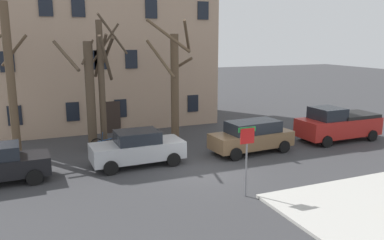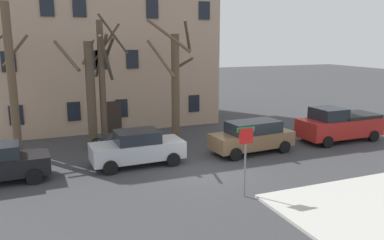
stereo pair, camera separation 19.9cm
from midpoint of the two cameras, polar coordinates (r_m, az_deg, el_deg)
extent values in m
plane|color=#38383A|center=(18.21, 2.54, -7.60)|extent=(120.00, 120.00, 0.00)
cube|color=tan|center=(29.50, -12.75, 9.16)|extent=(14.94, 8.34, 9.60)
cube|color=#2D231E|center=(25.76, -11.45, 0.43)|extent=(1.10, 0.12, 2.10)
cube|color=black|center=(25.31, -24.48, 0.65)|extent=(0.80, 0.08, 1.20)
cube|color=black|center=(25.36, -16.94, 1.23)|extent=(0.80, 0.08, 1.20)
cube|color=black|center=(25.78, -10.21, 1.73)|extent=(0.80, 0.08, 1.20)
cube|color=black|center=(27.28, 0.52, 2.48)|extent=(0.80, 0.08, 1.20)
cube|color=black|center=(24.94, -25.42, 7.85)|extent=(0.80, 0.08, 1.20)
cube|color=black|center=(25.16, -13.95, 8.67)|extent=(0.80, 0.08, 1.20)
cube|color=black|center=(25.21, -13.04, 8.72)|extent=(0.80, 0.08, 1.20)
cube|color=black|center=(25.60, -8.64, 8.93)|extent=(0.80, 0.08, 1.20)
cube|color=black|center=(24.96, -20.56, 15.61)|extent=(0.80, 0.08, 1.20)
cube|color=black|center=(25.09, -16.18, 15.87)|extent=(0.80, 0.08, 1.20)
cube|color=black|center=(26.00, -5.70, 16.11)|extent=(0.80, 0.08, 1.20)
cube|color=black|center=(27.27, 2.06, 15.97)|extent=(0.80, 0.08, 1.20)
cylinder|color=brown|center=(22.20, -25.00, 5.39)|extent=(0.44, 0.44, 7.97)
cylinder|color=brown|center=(22.74, -24.56, 9.38)|extent=(1.47, 0.74, 1.71)
cylinder|color=#4C3D2D|center=(21.69, -14.53, 3.36)|extent=(0.50, 0.50, 5.98)
cylinder|color=#4C3D2D|center=(21.20, -12.37, 8.92)|extent=(1.06, 1.90, 2.50)
cylinder|color=#4C3D2D|center=(20.91, -17.90, 9.13)|extent=(1.12, 2.48, 1.52)
cylinder|color=#4C3D2D|center=(21.72, -12.04, 10.13)|extent=(0.34, 2.26, 1.50)
cylinder|color=#4C3D2D|center=(21.81, -13.10, 9.25)|extent=(0.67, 1.57, 2.39)
cylinder|color=#4C3D2D|center=(21.72, -12.94, 4.92)|extent=(0.35, 0.35, 7.09)
cylinder|color=#4C3D2D|center=(22.40, -12.60, 10.79)|extent=(1.70, 0.88, 2.42)
cylinder|color=#4C3D2D|center=(20.85, -11.35, 12.37)|extent=(1.80, 1.29, 2.10)
cylinder|color=#4C3D2D|center=(21.89, -14.91, 9.78)|extent=(0.93, 1.33, 1.32)
cylinder|color=brown|center=(23.17, -2.23, 4.77)|extent=(0.49, 0.49, 6.39)
cylinder|color=brown|center=(21.80, -3.20, 12.41)|extent=(2.19, 1.63, 1.90)
cylinder|color=brown|center=(23.76, -1.41, 8.16)|extent=(1.29, 1.31, 1.05)
cylinder|color=brown|center=(22.25, -4.39, 9.09)|extent=(1.12, 2.23, 2.13)
cylinder|color=brown|center=(22.84, -0.43, 12.41)|extent=(1.01, 1.46, 1.83)
cylinder|color=black|center=(17.79, -22.11, -7.84)|extent=(0.69, 0.24, 0.68)
cylinder|color=black|center=(19.42, -22.28, -6.20)|extent=(0.69, 0.24, 0.68)
cube|color=#B7BABF|center=(19.05, -7.81, -4.50)|extent=(4.54, 1.90, 0.83)
cube|color=#1E232B|center=(18.86, -7.87, -2.45)|extent=(2.10, 1.63, 0.58)
cylinder|color=black|center=(18.00, -11.72, -6.95)|extent=(0.68, 0.24, 0.68)
cylinder|color=black|center=(19.68, -12.79, -5.35)|extent=(0.68, 0.24, 0.68)
cylinder|color=black|center=(18.79, -2.51, -5.88)|extent=(0.68, 0.24, 0.68)
cylinder|color=black|center=(20.41, -4.30, -4.45)|extent=(0.68, 0.24, 0.68)
cube|color=brown|center=(21.14, 9.13, -2.91)|extent=(4.70, 2.04, 0.81)
cube|color=#1E232B|center=(21.02, 9.40, -0.99)|extent=(2.95, 1.71, 0.62)
cylinder|color=black|center=(19.71, 6.79, -5.10)|extent=(0.69, 0.27, 0.68)
cylinder|color=black|center=(21.11, 4.27, -3.89)|extent=(0.69, 0.27, 0.68)
cylinder|color=black|center=(21.51, 13.83, -3.91)|extent=(0.69, 0.27, 0.68)
cylinder|color=black|center=(22.80, 11.08, -2.88)|extent=(0.69, 0.27, 0.68)
cube|color=#AD231E|center=(25.02, 21.30, -0.95)|extent=(5.19, 2.06, 1.07)
cube|color=#1E232B|center=(24.22, 19.86, 0.89)|extent=(1.67, 1.79, 0.70)
cube|color=black|center=(25.69, 23.24, 0.66)|extent=(2.71, 1.96, 0.20)
cylinder|color=black|center=(23.25, 19.76, -3.09)|extent=(0.68, 0.23, 0.68)
cylinder|color=black|center=(24.72, 16.65, -2.01)|extent=(0.68, 0.23, 0.68)
cylinder|color=black|center=(25.70, 25.59, -2.17)|extent=(0.68, 0.23, 0.68)
cylinder|color=black|center=(27.04, 22.46, -1.25)|extent=(0.68, 0.23, 0.68)
cylinder|color=slate|center=(15.11, 8.28, -6.36)|extent=(0.07, 0.07, 2.76)
cube|color=red|center=(14.79, 8.44, -2.40)|extent=(0.60, 0.03, 0.60)
cube|color=#1E8C38|center=(14.76, 8.39, -1.43)|extent=(0.76, 0.02, 0.18)
torus|color=black|center=(22.10, -10.97, -3.31)|extent=(0.71, 0.08, 0.71)
torus|color=black|center=(21.98, -13.65, -3.52)|extent=(0.71, 0.08, 0.71)
cylinder|color=#1E4C8C|center=(21.98, -12.33, -2.86)|extent=(1.00, 0.08, 0.19)
cylinder|color=#1E4C8C|center=(21.90, -12.88, -2.32)|extent=(0.09, 0.04, 0.45)
camera|label=1|loc=(0.10, -89.71, 0.06)|focal=35.86mm
camera|label=2|loc=(0.10, 90.29, -0.06)|focal=35.86mm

